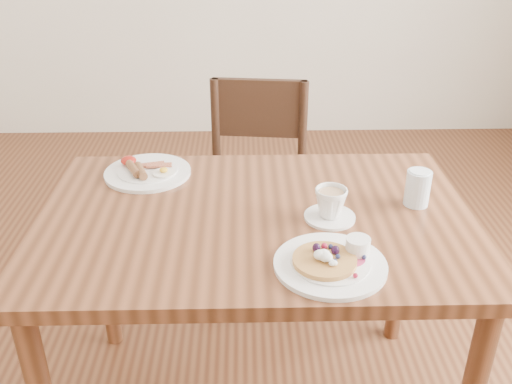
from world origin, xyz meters
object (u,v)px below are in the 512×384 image
breakfast_plate (146,171)px  dining_table (256,244)px  chair_far (256,182)px  pancake_plate (332,261)px  water_glass (418,188)px  teacup_saucer (330,205)px

breakfast_plate → dining_table: bearing=-37.3°
chair_far → breakfast_plate: 0.63m
pancake_plate → water_glass: 0.41m
pancake_plate → dining_table: bearing=125.0°
chair_far → teacup_saucer: (0.18, -0.73, 0.30)m
dining_table → water_glass: water_glass is taller
chair_far → breakfast_plate: chair_far is taller
pancake_plate → teacup_saucer: bearing=83.4°
chair_far → teacup_saucer: 0.81m
dining_table → water_glass: size_ratio=11.66×
chair_far → dining_table: bearing=95.1°
dining_table → pancake_plate: pancake_plate is taller
pancake_plate → breakfast_plate: size_ratio=1.00×
teacup_saucer → dining_table: bearing=172.8°
chair_far → pancake_plate: 1.01m
dining_table → breakfast_plate: (-0.34, 0.26, 0.11)m
chair_far → water_glass: bearing=130.2°
chair_far → pancake_plate: chair_far is taller
water_glass → chair_far: bearing=123.7°
dining_table → pancake_plate: bearing=-55.0°
breakfast_plate → water_glass: 0.82m
chair_far → water_glass: size_ratio=8.55×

